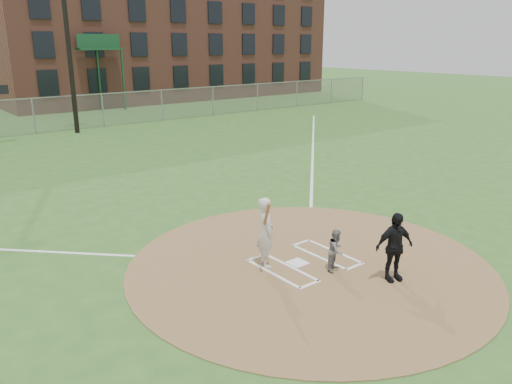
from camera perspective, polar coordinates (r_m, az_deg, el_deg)
ground at (r=11.80m, az=6.11°, el=-8.27°), size 140.00×140.00×0.00m
dirt_circle at (r=11.79m, az=6.11°, el=-8.22°), size 8.40×8.40×0.02m
home_plate at (r=11.78m, az=4.77°, el=-8.09°), size 0.41×0.41×0.03m
foul_line_first at (r=23.95m, az=6.50°, el=4.67°), size 17.04×17.04×0.01m
catcher at (r=11.39m, az=9.15°, el=-6.57°), size 0.57×0.51×0.96m
umpire at (r=11.10m, az=15.52°, el=-6.05°), size 0.97×0.64×1.53m
batters_boxes at (r=11.88m, az=5.61°, el=-7.93°), size 2.08×1.88×0.01m
batter_at_plate at (r=11.35m, az=1.13°, el=-4.56°), size 0.77×1.03×1.78m
outfield_fence at (r=30.76m, az=-24.07°, el=7.93°), size 56.08×0.08×2.03m
brick_warehouse at (r=51.32m, az=-11.68°, el=19.25°), size 30.00×17.17×15.00m
light_pole at (r=30.16m, az=-21.01°, el=18.82°), size 1.20×0.30×12.22m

